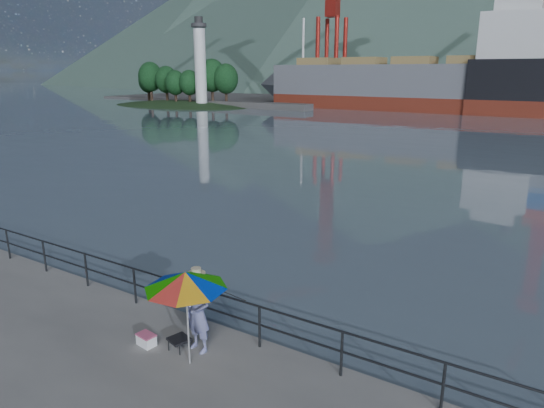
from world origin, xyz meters
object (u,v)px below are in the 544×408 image
(fisherman, at_px, (198,313))
(cooler_bag, at_px, (146,340))
(bulk_carrier, at_px, (421,83))
(beach_umbrella, at_px, (186,280))

(fisherman, xyz_separation_m, cooler_bag, (-1.14, -0.50, -0.79))
(cooler_bag, distance_m, bulk_carrier, 74.78)
(beach_umbrella, bearing_deg, fisherman, 108.16)
(fisherman, height_order, cooler_bag, fisherman)
(fisherman, relative_size, beach_umbrella, 0.86)
(beach_umbrella, height_order, cooler_bag, beach_umbrella)
(cooler_bag, height_order, bulk_carrier, bulk_carrier)
(bulk_carrier, bearing_deg, fisherman, -77.62)
(fisherman, distance_m, beach_umbrella, 1.15)
(beach_umbrella, distance_m, cooler_bag, 2.23)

